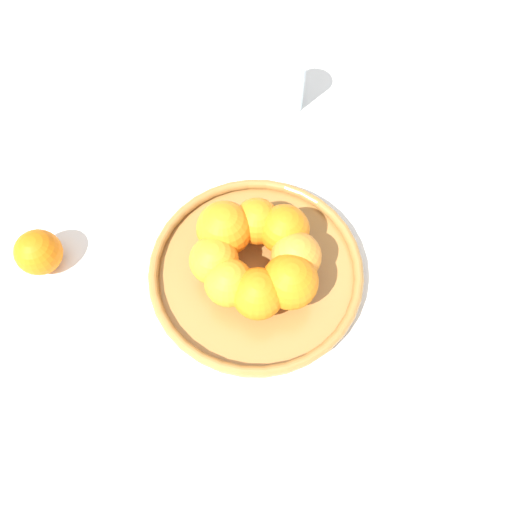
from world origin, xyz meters
TOP-DOWN VIEW (x-y plane):
  - ground_plane at (0.00, 0.00)m, footprint 4.00×4.00m
  - fruit_bowl at (0.00, 0.00)m, footprint 0.32×0.32m
  - orange_pile at (0.00, 0.00)m, footprint 0.18×0.18m
  - stray_orange at (-0.30, 0.11)m, footprint 0.07×0.07m
  - drinking_glass at (0.14, 0.31)m, footprint 0.06×0.06m

SIDE VIEW (x-z plane):
  - ground_plane at x=0.00m, z-range 0.00..0.00m
  - fruit_bowl at x=0.00m, z-range 0.00..0.03m
  - stray_orange at x=-0.30m, z-range 0.00..0.07m
  - drinking_glass at x=0.14m, z-range 0.00..0.10m
  - orange_pile at x=0.00m, z-range 0.03..0.11m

